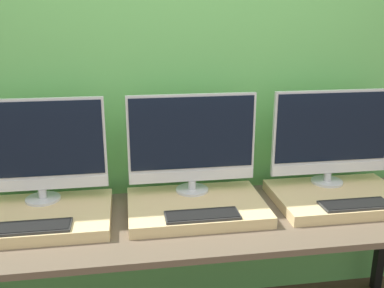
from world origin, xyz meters
TOP-DOWN VIEW (x-y plane):
  - wall_back at (0.00, 0.77)m, footprint 8.00×0.04m
  - workbench at (0.00, 0.35)m, footprint 2.47×0.70m
  - wooden_riser_left at (-0.74, 0.41)m, footprint 0.66×0.46m
  - monitor_left at (-0.74, 0.55)m, footprint 0.64×0.17m
  - keyboard_left at (-0.74, 0.25)m, footprint 0.34×0.12m
  - wooden_riser_center at (0.00, 0.41)m, footprint 0.66×0.46m
  - monitor_center at (0.00, 0.55)m, footprint 0.64×0.17m
  - keyboard_center at (0.00, 0.25)m, footprint 0.34×0.12m
  - wooden_riser_right at (0.74, 0.41)m, footprint 0.66×0.46m
  - monitor_right at (0.74, 0.55)m, footprint 0.64×0.17m
  - keyboard_right at (0.74, 0.25)m, footprint 0.34×0.12m

SIDE VIEW (x-z plane):
  - workbench at x=0.00m, z-range 0.30..1.02m
  - wooden_riser_left at x=-0.74m, z-range 0.72..0.77m
  - wooden_riser_center at x=0.00m, z-range 0.72..0.77m
  - wooden_riser_right at x=0.74m, z-range 0.72..0.77m
  - keyboard_left at x=-0.74m, z-range 0.77..0.79m
  - keyboard_center at x=0.00m, z-range 0.77..0.79m
  - keyboard_right at x=0.74m, z-range 0.77..0.79m
  - monitor_left at x=-0.74m, z-range 0.79..1.29m
  - monitor_center at x=0.00m, z-range 0.79..1.29m
  - monitor_right at x=0.74m, z-range 0.79..1.29m
  - wall_back at x=0.00m, z-range 0.00..2.60m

